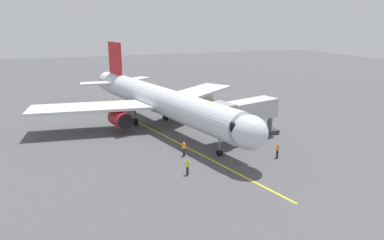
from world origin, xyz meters
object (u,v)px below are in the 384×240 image
jet_bridge (240,113)px  box_truck_near_nose (204,100)px  ground_crew_loader (277,150)px  airplane (159,100)px  ground_crew_marshaller (187,167)px  ground_crew_wing_walker (184,149)px

jet_bridge → box_truck_near_nose: 18.50m
ground_crew_loader → jet_bridge: bearing=-78.2°
airplane → ground_crew_loader: (-9.47, 16.14, -3.12)m
box_truck_near_nose → jet_bridge: bearing=82.4°
ground_crew_marshaller → ground_crew_wing_walker: (-1.30, -4.90, 0.00)m
ground_crew_wing_walker → box_truck_near_nose: bearing=-117.7°
airplane → ground_crew_wing_walker: bearing=88.5°
jet_bridge → ground_crew_wing_walker: (8.41, 2.47, -2.88)m
ground_crew_wing_walker → ground_crew_loader: 10.64m
ground_crew_marshaller → ground_crew_loader: 11.13m
jet_bridge → ground_crew_marshaller: bearing=37.2°
ground_crew_wing_walker → box_truck_near_nose: box_truck_near_nose is taller
ground_crew_marshaller → box_truck_near_nose: 28.30m
airplane → box_truck_near_nose: size_ratio=8.22×
ground_crew_marshaller → ground_crew_wing_walker: bearing=-104.9°
ground_crew_marshaller → ground_crew_wing_walker: size_ratio=1.00×
box_truck_near_nose → airplane: bearing=39.5°
ground_crew_wing_walker → airplane: bearing=-91.5°
ground_crew_marshaller → box_truck_near_nose: box_truck_near_nose is taller
ground_crew_loader → airplane: bearing=-59.6°
jet_bridge → box_truck_near_nose: bearing=-97.6°
jet_bridge → ground_crew_wing_walker: jet_bridge is taller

